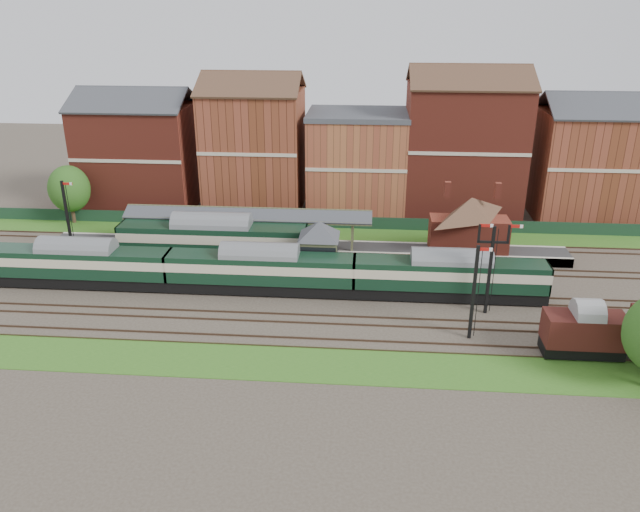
# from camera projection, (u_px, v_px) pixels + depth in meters

# --- Properties ---
(ground) EXTENTS (160.00, 160.00, 0.00)m
(ground) POSITION_uv_depth(u_px,v_px,m) (349.00, 295.00, 57.52)
(ground) COLOR #473D33
(ground) RESTS_ON ground
(grass_back) EXTENTS (90.00, 4.50, 0.06)m
(grass_back) POSITION_uv_depth(u_px,v_px,m) (354.00, 234.00, 72.24)
(grass_back) COLOR #2D6619
(grass_back) RESTS_ON ground
(grass_front) EXTENTS (90.00, 5.00, 0.06)m
(grass_front) POSITION_uv_depth(u_px,v_px,m) (342.00, 365.00, 46.46)
(grass_front) COLOR #2D6619
(grass_front) RESTS_ON ground
(fence) EXTENTS (90.00, 0.12, 1.50)m
(fence) POSITION_uv_depth(u_px,v_px,m) (354.00, 223.00, 73.81)
(fence) COLOR #193823
(fence) RESTS_ON ground
(platform) EXTENTS (55.00, 3.40, 1.00)m
(platform) POSITION_uv_depth(u_px,v_px,m) (305.00, 249.00, 66.68)
(platform) COLOR #2D2D2D
(platform) RESTS_ON ground
(signal_box) EXTENTS (5.40, 5.40, 6.00)m
(signal_box) POSITION_uv_depth(u_px,v_px,m) (319.00, 249.00, 59.51)
(signal_box) COLOR #607351
(signal_box) RESTS_ON ground
(brick_hut) EXTENTS (3.20, 2.64, 2.94)m
(brick_hut) POSITION_uv_depth(u_px,v_px,m) (402.00, 271.00, 59.68)
(brick_hut) COLOR brown
(brick_hut) RESTS_ON ground
(station_building) EXTENTS (8.10, 8.10, 5.90)m
(station_building) POSITION_uv_depth(u_px,v_px,m) (469.00, 223.00, 64.09)
(station_building) COLOR maroon
(station_building) RESTS_ON platform
(canopy) EXTENTS (26.00, 3.89, 4.08)m
(canopy) POSITION_uv_depth(u_px,v_px,m) (248.00, 212.00, 65.56)
(canopy) COLOR brown
(canopy) RESTS_ON platform
(semaphore_bracket) EXTENTS (3.60, 0.25, 8.18)m
(semaphore_bracket) POSITION_uv_depth(u_px,v_px,m) (491.00, 264.00, 52.55)
(semaphore_bracket) COLOR black
(semaphore_bracket) RESTS_ON ground
(semaphore_platform_end) EXTENTS (1.23, 0.25, 8.00)m
(semaphore_platform_end) POSITION_uv_depth(u_px,v_px,m) (67.00, 216.00, 65.52)
(semaphore_platform_end) COLOR black
(semaphore_platform_end) RESTS_ON ground
(semaphore_siding) EXTENTS (1.23, 0.25, 8.00)m
(semaphore_siding) POSITION_uv_depth(u_px,v_px,m) (474.00, 291.00, 48.74)
(semaphore_siding) COLOR black
(semaphore_siding) RESTS_ON ground
(town_backdrop) EXTENTS (69.00, 10.00, 16.00)m
(town_backdrop) POSITION_uv_depth(u_px,v_px,m) (356.00, 157.00, 77.88)
(town_backdrop) COLOR maroon
(town_backdrop) RESTS_ON ground
(dmu_train) EXTENTS (51.71, 2.72, 3.97)m
(dmu_train) POSITION_uv_depth(u_px,v_px,m) (260.00, 269.00, 57.23)
(dmu_train) COLOR black
(dmu_train) RESTS_ON ground
(platform_railcar) EXTENTS (19.22, 3.03, 4.43)m
(platform_railcar) POSITION_uv_depth(u_px,v_px,m) (213.00, 240.00, 63.57)
(platform_railcar) COLOR black
(platform_railcar) RESTS_ON ground
(goods_van_b) EXTENTS (5.94, 2.57, 3.60)m
(goods_van_b) POSITION_uv_depth(u_px,v_px,m) (584.00, 331.00, 47.10)
(goods_van_b) COLOR black
(goods_van_b) RESTS_ON ground
(tree_back) EXTENTS (4.87, 4.87, 7.12)m
(tree_back) POSITION_uv_depth(u_px,v_px,m) (69.00, 189.00, 74.44)
(tree_back) COLOR #382619
(tree_back) RESTS_ON ground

